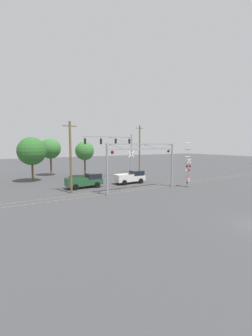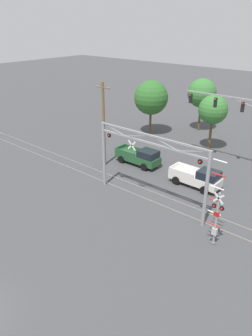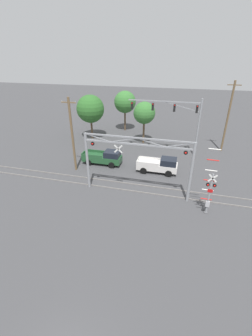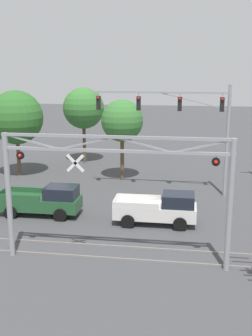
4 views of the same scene
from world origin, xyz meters
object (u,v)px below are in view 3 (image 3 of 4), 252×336
background_tree_far_right_verge (125,102)px  crossing_gantry (137,158)px  traffic_signal_span (180,116)px  utility_pole_left (72,135)px  utility_pole_right (228,117)px  background_tree_far_left_verge (144,113)px  background_tree_beyond_span (90,109)px  crossing_signal_mast (209,193)px  pickup_truck_following (104,157)px  pickup_truck_lead (159,165)px

background_tree_far_right_verge → crossing_gantry: bearing=-72.2°
background_tree_far_right_verge → traffic_signal_span: bearing=-42.0°
utility_pole_left → utility_pole_right: utility_pole_right is taller
background_tree_far_left_verge → background_tree_beyond_span: bearing=179.5°
traffic_signal_span → background_tree_far_left_verge: bearing=149.0°
crossing_gantry → background_tree_far_left_verge: 15.47m
crossing_gantry → utility_pole_right: bearing=55.6°
background_tree_beyond_span → crossing_signal_mast: bearing=-42.8°
crossing_gantry → background_tree_far_left_verge: size_ratio=1.62×
utility_pole_right → pickup_truck_following: bearing=-150.5°
crossing_signal_mast → crossing_gantry: bearing=167.3°
pickup_truck_lead → background_tree_far_left_verge: background_tree_far_left_verge is taller
background_tree_far_left_verge → crossing_signal_mast: bearing=-61.6°
traffic_signal_span → pickup_truck_following: (-9.18, -6.01, -4.73)m
crossing_signal_mast → utility_pole_left: 16.73m
pickup_truck_lead → background_tree_beyond_span: size_ratio=0.67×
pickup_truck_following → pickup_truck_lead: bearing=-3.6°
pickup_truck_lead → pickup_truck_following: same height
traffic_signal_span → utility_pole_right: size_ratio=0.99×
crossing_gantry → pickup_truck_following: crossing_gantry is taller
crossing_signal_mast → utility_pole_left: size_ratio=0.71×
pickup_truck_following → utility_pole_right: (15.88, 8.97, 4.27)m
background_tree_beyond_span → background_tree_far_left_verge: (9.20, -0.09, -0.11)m
pickup_truck_lead → background_tree_far_left_verge: (-3.87, 9.84, 4.01)m
crossing_signal_mast → background_tree_far_left_verge: bearing=118.4°
background_tree_far_right_verge → background_tree_far_left_verge: bearing=-51.4°
crossing_signal_mast → pickup_truck_following: bearing=149.4°
crossing_gantry → background_tree_beyond_span: background_tree_beyond_span is taller
traffic_signal_span → pickup_truck_lead: traffic_signal_span is taller
crossing_gantry → pickup_truck_lead: size_ratio=2.20×
utility_pole_right → background_tree_far_right_verge: (-17.03, 6.35, 0.12)m
traffic_signal_span → background_tree_far_right_verge: traffic_signal_span is taller
traffic_signal_span → pickup_truck_lead: bearing=-104.8°
pickup_truck_lead → background_tree_far_left_verge: size_ratio=0.74×
background_tree_beyond_span → pickup_truck_following: bearing=-59.3°
utility_pole_right → traffic_signal_span: bearing=-156.1°
crossing_signal_mast → background_tree_beyond_span: 25.16m
pickup_truck_lead → background_tree_beyond_span: background_tree_beyond_span is taller
crossing_signal_mast → pickup_truck_lead: crossing_signal_mast is taller
pickup_truck_lead → utility_pole_left: (-10.48, -1.97, 3.71)m
crossing_gantry → pickup_truck_following: size_ratio=2.10×
pickup_truck_following → background_tree_far_right_verge: bearing=94.3°
background_tree_far_left_verge → utility_pole_right: bearing=-1.8°
crossing_gantry → pickup_truck_following: 8.80m
utility_pole_left → utility_pole_right: 22.08m
crossing_gantry → utility_pole_right: utility_pole_right is taller
crossing_gantry → background_tree_far_right_verge: size_ratio=1.48×
pickup_truck_following → traffic_signal_span: bearing=33.2°
crossing_signal_mast → background_tree_far_right_verge: 26.93m
crossing_gantry → crossing_signal_mast: bearing=-12.7°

